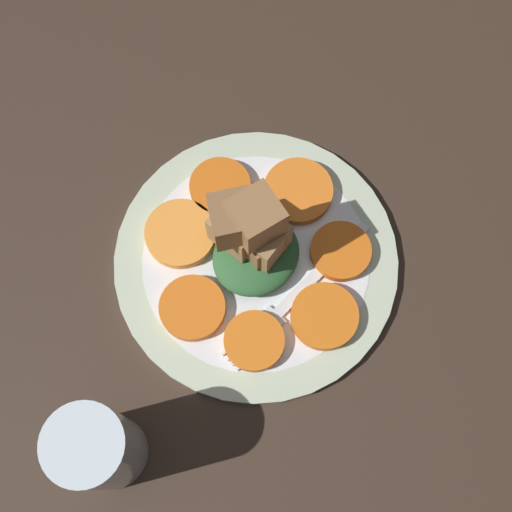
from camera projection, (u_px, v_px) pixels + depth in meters
The scene contains 12 objects.
table_slab at pixel (256, 265), 72.61cm from camera, with size 120.00×120.00×2.00cm, color #38281E.
plate at pixel (256, 261), 71.16cm from camera, with size 28.30×28.30×1.05cm.
carrot_slice_0 at pixel (180, 234), 70.84cm from camera, with size 7.09×7.09×1.15cm, color orange.
carrot_slice_1 at pixel (192, 308), 68.46cm from camera, with size 6.42×6.42×1.15cm, color orange.
carrot_slice_2 at pixel (254, 341), 67.46cm from camera, with size 5.80×5.80×1.15cm, color orange.
carrot_slice_3 at pixel (324, 316), 68.21cm from camera, with size 6.53×6.53×1.15cm, color orange.
carrot_slice_4 at pixel (341, 251), 70.26cm from camera, with size 6.03×6.03×1.15cm, color orange.
carrot_slice_5 at pixel (298, 191), 72.27cm from camera, with size 7.07×7.07×1.15cm, color orange.
carrot_slice_6 at pixel (220, 187), 72.41cm from camera, with size 6.25×6.25×1.15cm, color orange.
center_pile at pixel (251, 237), 66.52cm from camera, with size 8.89×8.84×10.85cm.
fork at pixel (296, 295), 69.25cm from camera, with size 19.43×2.50×0.40cm.
water_glass at pixel (98, 449), 60.01cm from camera, with size 6.70×6.70×12.37cm.
Camera 1 is at (-15.08, -15.66, 70.28)cm, focal length 50.00 mm.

